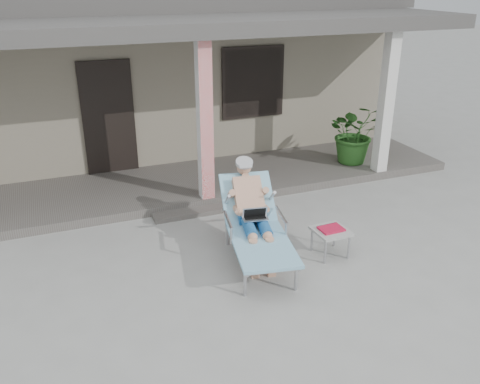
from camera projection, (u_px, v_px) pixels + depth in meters
name	position (u px, v px, depth m)	size (l,w,h in m)	color
ground	(256.00, 265.00, 6.92)	(60.00, 60.00, 0.00)	#9E9E99
house	(148.00, 67.00, 11.82)	(10.40, 5.40, 3.30)	gray
porch_deck	(193.00, 183.00, 9.45)	(10.00, 2.00, 0.15)	#605B56
porch_overhang	(188.00, 31.00, 8.34)	(10.00, 2.30, 2.85)	silver
porch_step	(213.00, 209.00, 8.49)	(2.00, 0.30, 0.07)	#605B56
lounger	(254.00, 203.00, 6.89)	(1.07, 2.05, 1.29)	#B7B7BC
side_table	(331.00, 232.00, 7.05)	(0.48, 0.48, 0.42)	#A3A39E
potted_palm	(355.00, 133.00, 10.05)	(1.10, 0.95, 1.22)	#26591E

